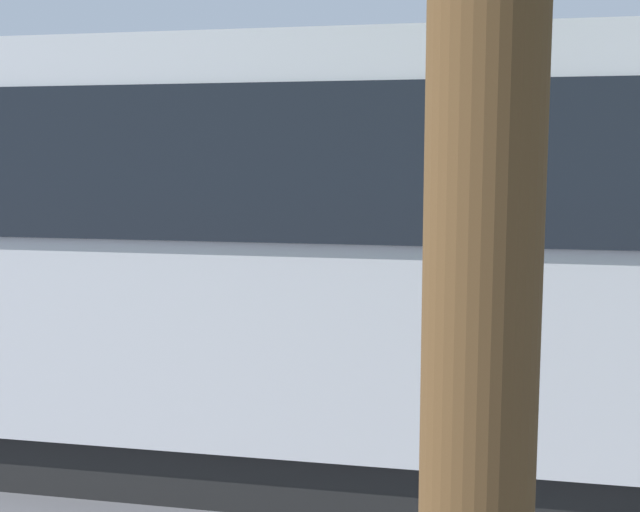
# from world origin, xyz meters

# --- Properties ---
(ground_plane) EXTENTS (80.00, 80.00, 0.00)m
(ground_plane) POSITION_xyz_m (0.00, 0.00, 0.00)
(ground_plane) COLOR #4C4C51
(tour_bus) EXTENTS (9.34, 2.84, 3.25)m
(tour_bus) POSITION_xyz_m (1.13, 4.68, 1.64)
(tour_bus) COLOR silver
(tour_bus) RESTS_ON ground_plane
(spectator_far_left) EXTENTS (0.58, 0.33, 1.72)m
(spectator_far_left) POSITION_xyz_m (0.37, 1.68, 1.02)
(spectator_far_left) COLOR black
(spectator_far_left) RESTS_ON ground_plane
(spectator_left) EXTENTS (0.57, 0.31, 1.73)m
(spectator_left) POSITION_xyz_m (1.20, 1.88, 1.03)
(spectator_left) COLOR black
(spectator_left) RESTS_ON ground_plane
(spectator_centre) EXTENTS (0.58, 0.36, 1.66)m
(spectator_centre) POSITION_xyz_m (2.26, 2.04, 0.98)
(spectator_centre) COLOR black
(spectator_centre) RESTS_ON ground_plane
(parked_motorcycle_silver) EXTENTS (2.04, 0.62, 0.99)m
(parked_motorcycle_silver) POSITION_xyz_m (1.40, 2.52, 0.48)
(parked_motorcycle_silver) COLOR black
(parked_motorcycle_silver) RESTS_ON ground_plane
(stunt_motorcycle) EXTENTS (2.05, 0.63, 1.23)m
(stunt_motorcycle) POSITION_xyz_m (3.83, -1.68, 0.61)
(stunt_motorcycle) COLOR black
(stunt_motorcycle) RESTS_ON ground_plane
(bay_line_b) EXTENTS (0.26, 4.37, 0.01)m
(bay_line_b) POSITION_xyz_m (-0.94, -0.68, 0.00)
(bay_line_b) COLOR white
(bay_line_b) RESTS_ON ground_plane
(bay_line_c) EXTENTS (0.28, 4.91, 0.01)m
(bay_line_c) POSITION_xyz_m (1.78, -0.68, 0.00)
(bay_line_c) COLOR white
(bay_line_c) RESTS_ON ground_plane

